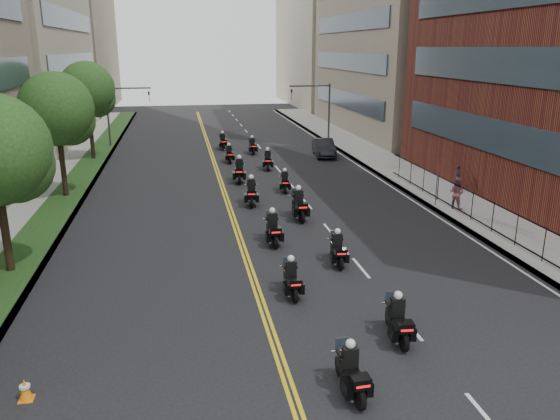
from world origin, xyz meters
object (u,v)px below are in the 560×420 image
at_px(motorcycle_2, 291,280).
at_px(motorcycle_4, 273,230).
at_px(motorcycle_11, 252,147).
at_px(motorcycle_7, 285,182).
at_px(motorcycle_5, 299,206).
at_px(pedestrian_c, 458,177).
at_px(motorcycle_12, 223,142).
at_px(traffic_cone, 25,390).
at_px(motorcycle_1, 398,321).
at_px(motorcycle_0, 351,373).
at_px(motorcycle_9, 268,161).
at_px(pedestrian_b, 457,193).
at_px(motorcycle_8, 239,171).
at_px(motorcycle_10, 229,155).
at_px(parked_sedan, 324,148).
at_px(motorcycle_6, 251,193).
at_px(motorcycle_3, 338,250).

bearing_deg(motorcycle_2, motorcycle_4, 87.91).
bearing_deg(motorcycle_11, motorcycle_4, -96.32).
distance_m(motorcycle_4, motorcycle_7, 9.80).
bearing_deg(motorcycle_5, pedestrian_c, 19.69).
relative_size(motorcycle_12, traffic_cone, 3.66).
distance_m(motorcycle_1, pedestrian_c, 20.44).
height_order(motorcycle_0, motorcycle_9, motorcycle_9).
bearing_deg(motorcycle_9, traffic_cone, -104.11).
height_order(motorcycle_5, motorcycle_9, motorcycle_5).
bearing_deg(pedestrian_b, motorcycle_5, 55.26).
distance_m(motorcycle_4, motorcycle_9, 16.45).
relative_size(motorcycle_4, motorcycle_8, 0.92).
relative_size(motorcycle_4, motorcycle_10, 1.09).
height_order(motorcycle_0, motorcycle_4, motorcycle_4).
distance_m(parked_sedan, pedestrian_c, 14.09).
relative_size(motorcycle_0, motorcycle_12, 0.93).
xyz_separation_m(motorcycle_1, motorcycle_6, (-2.53, 16.36, 0.07)).
bearing_deg(motorcycle_8, motorcycle_1, -76.06).
xyz_separation_m(motorcycle_0, traffic_cone, (-8.55, 1.29, -0.32)).
xyz_separation_m(motorcycle_5, motorcycle_9, (0.34, 12.70, -0.07)).
relative_size(motorcycle_1, motorcycle_6, 0.90).
height_order(motorcycle_5, motorcycle_8, motorcycle_8).
relative_size(motorcycle_0, motorcycle_11, 0.98).
bearing_deg(motorcycle_6, motorcycle_1, -74.79).
height_order(motorcycle_0, pedestrian_b, pedestrian_b).
distance_m(motorcycle_4, motorcycle_11, 22.95).
bearing_deg(motorcycle_9, motorcycle_11, 100.47).
bearing_deg(motorcycle_9, pedestrian_b, -47.91).
bearing_deg(motorcycle_10, motorcycle_5, -82.29).
distance_m(motorcycle_5, motorcycle_9, 12.71).
xyz_separation_m(motorcycle_4, motorcycle_11, (2.07, 22.86, -0.05)).
height_order(motorcycle_7, parked_sedan, motorcycle_7).
bearing_deg(motorcycle_8, pedestrian_c, -12.63).
height_order(motorcycle_6, motorcycle_12, motorcycle_6).
relative_size(pedestrian_c, traffic_cone, 2.50).
bearing_deg(pedestrian_b, motorcycle_9, 0.65).
bearing_deg(motorcycle_1, motorcycle_2, 129.68).
bearing_deg(motorcycle_11, pedestrian_c, -54.30).
bearing_deg(motorcycle_10, motorcycle_1, -85.34).
bearing_deg(motorcycle_8, motorcycle_7, -42.74).
bearing_deg(parked_sedan, motorcycle_4, -104.58).
distance_m(motorcycle_3, motorcycle_7, 12.55).
bearing_deg(traffic_cone, motorcycle_12, 77.27).
bearing_deg(motorcycle_3, motorcycle_5, 97.52).
height_order(motorcycle_1, motorcycle_6, motorcycle_6).
relative_size(motorcycle_11, pedestrian_b, 1.19).
relative_size(motorcycle_1, motorcycle_5, 0.87).
bearing_deg(motorcycle_3, motorcycle_11, 95.79).
height_order(motorcycle_6, parked_sedan, motorcycle_6).
bearing_deg(traffic_cone, motorcycle_0, -8.56).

